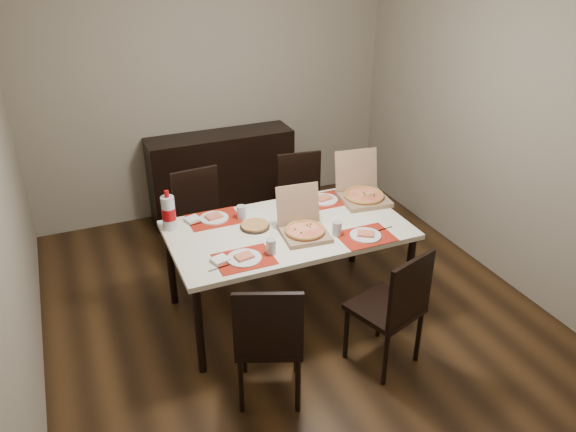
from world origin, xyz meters
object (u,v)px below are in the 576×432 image
Objects in this scene: sideboard at (222,175)px; pizza_box_center at (304,227)px; chair_near_left at (269,338)px; chair_far_right at (302,199)px; soda_bottle at (169,213)px; dining_table at (288,235)px; chair_far_left at (202,218)px; dip_bowl at (293,210)px; chair_near_right at (394,306)px.

sideboard is 2.01m from pizza_box_center.
chair_near_left is at bearing -127.64° from pizza_box_center.
chair_near_left is (-0.52, -2.71, 0.06)m from sideboard.
sideboard is 1.61× the size of chair_far_right.
soda_bottle is at bearing 105.32° from chair_near_left.
dining_table is 1.02m from chair_far_right.
chair_far_right is (0.97, 0.00, 0.00)m from chair_far_left.
dining_table is 0.19m from pizza_box_center.
pizza_box_center is at bearing -88.71° from sideboard.
chair_near_left is 1.30m from dip_bowl.
chair_far_left reaches higher than dip_bowl.
chair_far_right is at bearing 86.38° from chair_near_right.
chair_far_left is at bearing 88.65° from chair_near_left.
chair_far_left is (-0.48, -0.98, 0.06)m from sideboard.
chair_near_left is 7.63× the size of dip_bowl.
sideboard is 1.86m from dining_table.
chair_near_right is 2.34× the size of pizza_box_center.
soda_bottle is at bearing 173.55° from dip_bowl.
chair_near_left and chair_far_left have the same top height.
chair_far_left is at bearing 117.98° from dining_table.
sideboard is 3.77× the size of pizza_box_center.
dining_table is 0.92m from soda_bottle.
chair_near_right is 7.63× the size of dip_bowl.
chair_far_right is at bearing -63.49° from sideboard.
sideboard is 12.31× the size of dip_bowl.
chair_near_right is at bearing -82.12° from sideboard.
pizza_box_center is at bearing -101.76° from dip_bowl.
chair_far_left is at bearing -179.79° from chair_far_right.
chair_near_right is at bearing -65.73° from dining_table.
dining_table is at bearing -22.22° from soda_bottle.
chair_near_right is at bearing -44.98° from soda_bottle.
chair_far_right is 0.78m from dip_bowl.
soda_bottle reaches higher than chair_far_left.
chair_near_left is at bearing -119.82° from dining_table.
soda_bottle is at bearing 152.15° from pizza_box_center.
soda_bottle is at bearing -125.45° from chair_far_left.
chair_near_right is 1.76m from chair_far_right.
chair_far_left is (-0.46, 0.86, -0.17)m from dining_table.
chair_far_right reaches higher than dining_table.
chair_near_right is at bearing -93.62° from chair_far_right.
sideboard is 1.10m from chair_far_left.
dip_bowl is at bearing -120.16° from chair_far_right.
sideboard is at bearing 91.29° from pizza_box_center.
soda_bottle is (-0.85, -1.51, 0.43)m from sideboard.
chair_far_left is at bearing 117.80° from pizza_box_center.
dining_table is 4.53× the size of pizza_box_center.
pizza_box_center is at bearing -27.85° from soda_bottle.
chair_near_left is 0.97m from pizza_box_center.
chair_near_left is 1.00× the size of chair_far_right.
sideboard reaches higher than dip_bowl.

